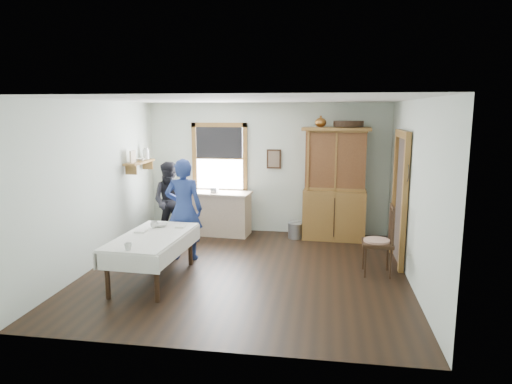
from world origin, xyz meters
TOP-DOWN VIEW (x-y plane):
  - room at (0.00, 0.00)m, footprint 5.01×5.01m
  - window at (-1.00, 2.46)m, footprint 1.18×0.07m
  - doorway at (2.46, 0.85)m, footprint 0.09×1.14m
  - wall_shelf at (-2.37, 1.54)m, footprint 0.24×1.00m
  - framed_picture at (0.15, 2.46)m, footprint 0.30×0.04m
  - rug_beater at (2.45, 0.30)m, footprint 0.01×0.27m
  - work_counter at (-1.07, 2.11)m, footprint 1.60×0.72m
  - china_hutch at (1.40, 2.13)m, footprint 1.33×0.68m
  - dining_table at (-1.33, -0.60)m, footprint 1.01×1.80m
  - spindle_chair at (2.04, 0.18)m, footprint 0.53×0.53m
  - pail at (0.64, 2.04)m, footprint 0.30×0.30m
  - wicker_basket at (0.97, 2.01)m, footprint 0.35×0.26m
  - woman_blue at (-1.16, 0.46)m, footprint 0.63×0.44m
  - figure_dark at (-1.77, 1.55)m, footprint 0.72×0.57m
  - table_cup_a at (-1.45, -0.17)m, footprint 0.15×0.15m
  - table_cup_b at (-1.36, -1.35)m, footprint 0.13×0.13m
  - table_bowl at (-1.38, -0.09)m, footprint 0.31×0.31m
  - counter_book at (-1.68, 2.08)m, footprint 0.21×0.26m
  - counter_bowl at (-1.53, 2.11)m, footprint 0.19×0.19m
  - shelf_bowl at (-2.37, 1.55)m, footprint 0.22×0.22m

SIDE VIEW (x-z plane):
  - wicker_basket at x=0.97m, z-range 0.00..0.20m
  - pail at x=0.64m, z-range 0.00..0.31m
  - dining_table at x=-1.33m, z-range 0.00..0.70m
  - work_counter at x=-1.07m, z-range 0.00..0.89m
  - spindle_chair at x=2.04m, z-range 0.00..1.11m
  - figure_dark at x=-1.77m, z-range 0.00..1.44m
  - table_bowl at x=-1.38m, z-range 0.70..0.76m
  - table_cup_b at x=-1.36m, z-range 0.70..0.80m
  - table_cup_a at x=-1.45m, z-range 0.70..0.80m
  - woman_blue at x=-1.16m, z-range 0.00..1.62m
  - counter_book at x=-1.68m, z-range 0.89..0.91m
  - counter_bowl at x=-1.53m, z-range 0.89..0.95m
  - china_hutch at x=1.40m, z-range 0.00..2.22m
  - doorway at x=2.46m, z-range 0.05..2.27m
  - room at x=0.00m, z-range 0.00..2.70m
  - framed_picture at x=0.15m, z-range 1.35..1.75m
  - wall_shelf at x=-2.37m, z-range 1.35..1.79m
  - shelf_bowl at x=-2.37m, z-range 1.57..1.62m
  - window at x=-1.00m, z-range 0.89..2.37m
  - rug_beater at x=2.45m, z-range 1.58..1.86m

